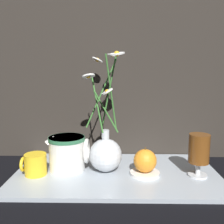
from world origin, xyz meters
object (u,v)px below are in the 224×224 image
vase_with_flowers (104,151)px  orange_fruit (144,161)px  yellow_mug (34,164)px  tea_glass (198,150)px  ceramic_pitcher (67,152)px

vase_with_flowers → orange_fruit: size_ratio=4.74×
yellow_mug → tea_glass: tea_glass is taller
yellow_mug → ceramic_pitcher: 0.11m
ceramic_pitcher → orange_fruit: bearing=-8.7°
tea_glass → orange_fruit: 0.17m
vase_with_flowers → tea_glass: size_ratio=2.85×
ceramic_pitcher → tea_glass: size_ratio=1.07×
tea_glass → orange_fruit: size_ratio=1.66×
yellow_mug → orange_fruit: (0.35, 0.00, 0.01)m
ceramic_pitcher → tea_glass: (0.42, -0.05, 0.02)m
yellow_mug → ceramic_pitcher: size_ratio=0.55×
yellow_mug → ceramic_pitcher: ceramic_pitcher is taller
ceramic_pitcher → orange_fruit: (0.25, -0.04, -0.02)m
tea_glass → orange_fruit: tea_glass is taller
ceramic_pitcher → vase_with_flowers: bearing=-3.9°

